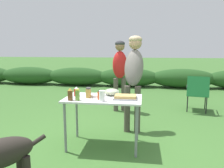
{
  "coord_description": "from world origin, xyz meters",
  "views": [
    {
      "loc": [
        0.56,
        -3.02,
        1.45
      ],
      "look_at": [
        0.08,
        0.31,
        0.89
      ],
      "focal_mm": 35.0,
      "sensor_mm": 36.0,
      "label": 1
    }
  ],
  "objects": [
    {
      "name": "standing_person_in_gray_fleece",
      "position": [
        0.4,
        0.74,
        1.07
      ],
      "size": [
        0.37,
        0.49,
        1.66
      ],
      "rotation": [
        0.0,
        0.0,
        -0.1
      ],
      "color": "#4C473D",
      "rests_on": "ground"
    },
    {
      "name": "spice_jar",
      "position": [
        -0.21,
        -0.03,
        0.81
      ],
      "size": [
        0.08,
        0.08,
        0.15
      ],
      "color": "#B2893D",
      "rests_on": "folding_table"
    },
    {
      "name": "food_tray",
      "position": [
        0.33,
        -0.04,
        0.77
      ],
      "size": [
        0.34,
        0.23,
        0.06
      ],
      "color": "#9E9EA3",
      "rests_on": "folding_table"
    },
    {
      "name": "beer_bottle",
      "position": [
        -0.42,
        -0.22,
        0.82
      ],
      "size": [
        0.07,
        0.07,
        0.17
      ],
      "color": "brown",
      "rests_on": "folding_table"
    },
    {
      "name": "standing_person_in_navy_coat",
      "position": [
        0.04,
        1.88,
        1.01
      ],
      "size": [
        0.39,
        0.33,
        1.61
      ],
      "rotation": [
        0.0,
        0.0,
        0.34
      ],
      "color": "#4C473D",
      "rests_on": "ground"
    },
    {
      "name": "ketchup_bottle",
      "position": [
        -0.41,
        0.05,
        0.81
      ],
      "size": [
        0.07,
        0.07,
        0.14
      ],
      "color": "red",
      "rests_on": "folding_table"
    },
    {
      "name": "hot_sauce_bottle",
      "position": [
        -0.03,
        -0.12,
        0.81
      ],
      "size": [
        0.06,
        0.06,
        0.14
      ],
      "color": "#CC4214",
      "rests_on": "folding_table"
    },
    {
      "name": "plate_stack",
      "position": [
        -0.1,
        0.08,
        0.76
      ],
      "size": [
        0.22,
        0.22,
        0.03
      ],
      "primitive_type": "cylinder",
      "color": "white",
      "rests_on": "folding_table"
    },
    {
      "name": "folding_table",
      "position": [
        0.0,
        0.0,
        0.66
      ],
      "size": [
        1.1,
        0.64,
        0.74
      ],
      "color": "white",
      "rests_on": "ground"
    },
    {
      "name": "paper_cup_stack",
      "position": [
        0.02,
        -0.2,
        0.81
      ],
      "size": [
        0.08,
        0.08,
        0.14
      ],
      "primitive_type": "cylinder",
      "color": "white",
      "rests_on": "folding_table"
    },
    {
      "name": "shrub_hedge",
      "position": [
        0.0,
        5.17,
        0.35
      ],
      "size": [
        14.4,
        0.9,
        0.69
      ],
      "color": "#234C1E",
      "rests_on": "ground"
    },
    {
      "name": "camp_chair_green_behind_table",
      "position": [
        1.79,
        2.05,
        0.47
      ],
      "size": [
        0.57,
        0.67,
        0.83
      ],
      "rotation": [
        0.0,
        0.0,
        -0.19
      ],
      "color": "#19602D",
      "rests_on": "ground"
    },
    {
      "name": "mixing_bowl",
      "position": [
        0.1,
        0.18,
        0.79
      ],
      "size": [
        0.23,
        0.23,
        0.1
      ],
      "primitive_type": "ellipsoid",
      "color": "#ADBC99",
      "rests_on": "folding_table"
    },
    {
      "name": "ground_plane",
      "position": [
        0.0,
        0.0,
        0.0
      ],
      "size": [
        60.0,
        60.0,
        0.0
      ],
      "primitive_type": "plane",
      "color": "#3D6B2D"
    },
    {
      "name": "relish_jar",
      "position": [
        -0.32,
        -0.21,
        0.82
      ],
      "size": [
        0.06,
        0.06,
        0.16
      ],
      "color": "olive",
      "rests_on": "folding_table"
    }
  ]
}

